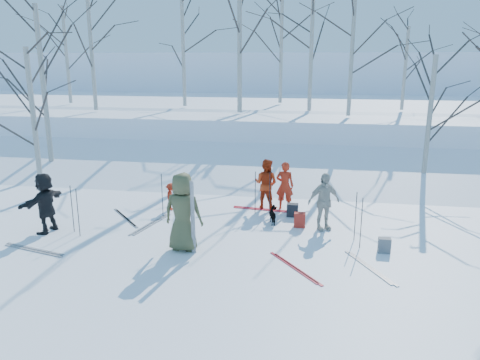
% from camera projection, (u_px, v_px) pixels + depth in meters
% --- Properties ---
extents(ground, '(120.00, 120.00, 0.00)m').
position_uv_depth(ground, '(231.00, 242.00, 12.38)').
color(ground, white).
rests_on(ground, ground).
extents(snow_ramp, '(70.00, 9.49, 4.12)m').
position_uv_depth(snow_ramp, '(262.00, 173.00, 19.01)').
color(snow_ramp, white).
rests_on(snow_ramp, ground).
extents(snow_plateau, '(70.00, 18.00, 2.20)m').
position_uv_depth(snow_plateau, '(281.00, 120.00, 28.33)').
color(snow_plateau, white).
rests_on(snow_plateau, ground).
extents(far_hill, '(90.00, 30.00, 6.00)m').
position_uv_depth(far_hill, '(297.00, 84.00, 48.10)').
color(far_hill, white).
rests_on(far_hill, ground).
extents(skier_olive_center, '(1.03, 0.71, 2.01)m').
position_uv_depth(skier_olive_center, '(183.00, 212.00, 11.62)').
color(skier_olive_center, '#46492B').
rests_on(skier_olive_center, ground).
extents(skier_red_north, '(0.59, 0.41, 1.55)m').
position_uv_depth(skier_red_north, '(285.00, 186.00, 14.83)').
color(skier_red_north, '#B42410').
rests_on(skier_red_north, ground).
extents(skier_redor_behind, '(0.94, 0.83, 1.62)m').
position_uv_depth(skier_redor_behind, '(266.00, 184.00, 14.93)').
color(skier_redor_behind, '#B02C0D').
rests_on(skier_redor_behind, ground).
extents(skier_red_seated, '(0.36, 0.58, 0.88)m').
position_uv_depth(skier_red_seated, '(171.00, 197.00, 14.84)').
color(skier_red_seated, '#B42410').
rests_on(skier_red_seated, ground).
extents(skier_cream_east, '(1.04, 0.81, 1.65)m').
position_uv_depth(skier_cream_east, '(324.00, 202.00, 13.05)').
color(skier_cream_east, beige).
rests_on(skier_cream_east, ground).
extents(skier_grey_west, '(0.79, 1.63, 1.69)m').
position_uv_depth(skier_grey_west, '(45.00, 203.00, 12.88)').
color(skier_grey_west, black).
rests_on(skier_grey_west, ground).
extents(dog, '(0.45, 0.65, 0.51)m').
position_uv_depth(dog, '(274.00, 215.00, 13.65)').
color(dog, black).
rests_on(dog, ground).
extents(upright_ski_left, '(0.10, 0.17, 1.90)m').
position_uv_depth(upright_ski_left, '(192.00, 218.00, 11.38)').
color(upright_ski_left, silver).
rests_on(upright_ski_left, ground).
extents(upright_ski_right, '(0.10, 0.23, 1.89)m').
position_uv_depth(upright_ski_right, '(193.00, 218.00, 11.35)').
color(upright_ski_right, silver).
rests_on(upright_ski_right, ground).
extents(ski_pair_a, '(1.77, 2.07, 0.02)m').
position_uv_depth(ski_pair_a, '(370.00, 267.00, 10.85)').
color(ski_pair_a, silver).
rests_on(ski_pair_a, ground).
extents(ski_pair_b, '(2.04, 2.09, 0.02)m').
position_uv_depth(ski_pair_b, '(295.00, 268.00, 10.82)').
color(ski_pair_b, red).
rests_on(ski_pair_b, ground).
extents(ski_pair_c, '(1.07, 1.99, 0.02)m').
position_uv_depth(ski_pair_c, '(151.00, 224.00, 13.63)').
color(ski_pair_c, silver).
rests_on(ski_pair_c, ground).
extents(ski_pair_d, '(1.11, 2.00, 0.02)m').
position_uv_depth(ski_pair_d, '(34.00, 250.00, 11.84)').
color(ski_pair_d, silver).
rests_on(ski_pair_d, ground).
extents(ski_pair_e, '(0.63, 1.94, 0.02)m').
position_uv_depth(ski_pair_e, '(262.00, 209.00, 14.96)').
color(ski_pair_e, red).
rests_on(ski_pair_e, ground).
extents(ski_pair_f, '(2.08, 2.10, 0.02)m').
position_uv_depth(ski_pair_f, '(125.00, 218.00, 14.17)').
color(ski_pair_f, silver).
rests_on(ski_pair_f, ground).
extents(ski_pole_a, '(0.02, 0.02, 1.34)m').
position_uv_depth(ski_pole_a, '(356.00, 216.00, 12.31)').
color(ski_pole_a, black).
rests_on(ski_pole_a, ground).
extents(ski_pole_b, '(0.02, 0.02, 1.34)m').
position_uv_depth(ski_pole_b, '(270.00, 193.00, 14.39)').
color(ski_pole_b, black).
rests_on(ski_pole_b, ground).
extents(ski_pole_c, '(0.02, 0.02, 1.34)m').
position_uv_depth(ski_pole_c, '(255.00, 193.00, 14.45)').
color(ski_pole_c, black).
rests_on(ski_pole_c, ground).
extents(ski_pole_d, '(0.02, 0.02, 1.34)m').
position_uv_depth(ski_pole_d, '(361.00, 223.00, 11.83)').
color(ski_pole_d, black).
rests_on(ski_pole_d, ground).
extents(ski_pole_e, '(0.02, 0.02, 1.34)m').
position_uv_depth(ski_pole_e, '(162.00, 195.00, 14.18)').
color(ski_pole_e, black).
rests_on(ski_pole_e, ground).
extents(ski_pole_f, '(0.02, 0.02, 1.34)m').
position_uv_depth(ski_pole_f, '(72.00, 209.00, 12.91)').
color(ski_pole_f, black).
rests_on(ski_pole_f, ground).
extents(ski_pole_g, '(0.02, 0.02, 1.34)m').
position_uv_depth(ski_pole_g, '(78.00, 213.00, 12.62)').
color(ski_pole_g, black).
rests_on(ski_pole_g, ground).
extents(backpack_red, '(0.32, 0.22, 0.42)m').
position_uv_depth(backpack_red, '(300.00, 220.00, 13.40)').
color(backpack_red, '#A62419').
rests_on(backpack_red, ground).
extents(backpack_grey, '(0.30, 0.20, 0.38)m').
position_uv_depth(backpack_grey, '(384.00, 245.00, 11.66)').
color(backpack_grey, '#575A5F').
rests_on(backpack_grey, ground).
extents(backpack_dark, '(0.34, 0.24, 0.40)m').
position_uv_depth(backpack_dark, '(292.00, 210.00, 14.29)').
color(backpack_dark, black).
rests_on(backpack_dark, ground).
extents(birch_plateau_a, '(5.86, 5.86, 7.52)m').
position_uv_depth(birch_plateau_a, '(240.00, 29.00, 21.21)').
color(birch_plateau_a, silver).
rests_on(birch_plateau_a, snow_plateau).
extents(birch_plateau_b, '(4.20, 4.20, 5.14)m').
position_uv_depth(birch_plateau_b, '(352.00, 56.00, 20.08)').
color(birch_plateau_b, silver).
rests_on(birch_plateau_b, snow_plateau).
extents(birch_plateau_c, '(4.94, 4.94, 6.20)m').
position_uv_depth(birch_plateau_c, '(281.00, 46.00, 25.67)').
color(birch_plateau_c, silver).
rests_on(birch_plateau_c, snow_plateau).
extents(birch_plateau_d, '(4.22, 4.22, 5.17)m').
position_uv_depth(birch_plateau_d, '(67.00, 55.00, 25.75)').
color(birch_plateau_d, silver).
rests_on(birch_plateau_d, snow_plateau).
extents(birch_plateau_f, '(3.34, 3.34, 3.92)m').
position_uv_depth(birch_plateau_f, '(405.00, 69.00, 22.47)').
color(birch_plateau_f, silver).
rests_on(birch_plateau_f, snow_plateau).
extents(birch_plateau_g, '(4.85, 4.85, 6.07)m').
position_uv_depth(birch_plateau_g, '(312.00, 45.00, 21.82)').
color(birch_plateau_g, silver).
rests_on(birch_plateau_g, snow_plateau).
extents(birch_plateau_h, '(4.40, 4.40, 5.43)m').
position_uv_depth(birch_plateau_h, '(183.00, 53.00, 24.07)').
color(birch_plateau_h, silver).
rests_on(birch_plateau_h, snow_plateau).
extents(birch_plateau_j, '(4.53, 4.53, 5.62)m').
position_uv_depth(birch_plateau_j, '(91.00, 50.00, 22.20)').
color(birch_plateau_j, silver).
rests_on(birch_plateau_j, snow_plateau).
extents(birch_edge_a, '(4.14, 4.14, 5.06)m').
position_uv_depth(birch_edge_a, '(34.00, 124.00, 15.76)').
color(birch_edge_a, silver).
rests_on(birch_edge_a, ground).
extents(birch_edge_d, '(5.29, 5.29, 6.70)m').
position_uv_depth(birch_edge_d, '(44.00, 93.00, 18.58)').
color(birch_edge_d, silver).
rests_on(birch_edge_d, ground).
extents(birch_edge_e, '(3.97, 3.97, 4.81)m').
position_uv_depth(birch_edge_e, '(429.00, 124.00, 16.69)').
color(birch_edge_e, silver).
rests_on(birch_edge_e, ground).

